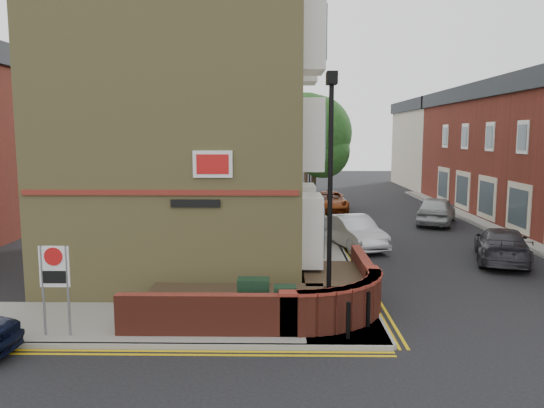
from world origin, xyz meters
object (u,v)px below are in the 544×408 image
at_px(utility_cabinet_large, 253,302).
at_px(zone_sign, 55,274).
at_px(lamppost, 330,200).
at_px(silver_car_near, 354,232).

xyz_separation_m(utility_cabinet_large, zone_sign, (-4.70, -0.80, 0.92)).
distance_m(lamppost, silver_car_near, 10.52).
relative_size(lamppost, silver_car_near, 1.49).
height_order(utility_cabinet_large, zone_sign, zone_sign).
bearing_deg(zone_sign, lamppost, 6.07).
bearing_deg(zone_sign, utility_cabinet_large, 9.69).
relative_size(utility_cabinet_large, silver_car_near, 0.28).
xyz_separation_m(utility_cabinet_large, silver_car_near, (3.90, 9.88, -0.02)).
height_order(lamppost, silver_car_near, lamppost).
xyz_separation_m(lamppost, zone_sign, (-6.60, -0.70, -1.70)).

